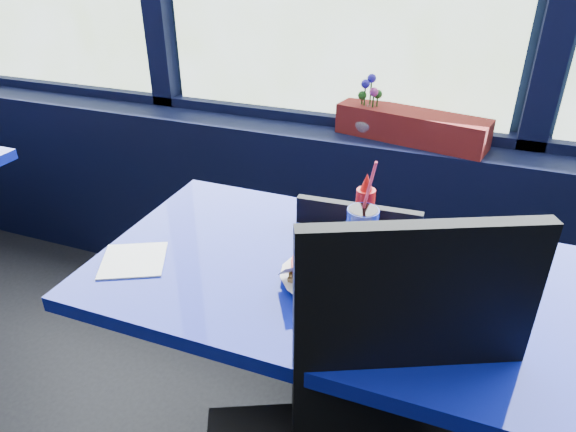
# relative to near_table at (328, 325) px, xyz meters

# --- Properties ---
(window_sill) EXTENTS (5.00, 0.26, 0.80)m
(window_sill) POSITION_rel_near_table_xyz_m (-0.30, 0.87, -0.17)
(window_sill) COLOR black
(window_sill) RESTS_ON ground
(near_table) EXTENTS (1.20, 0.70, 0.75)m
(near_table) POSITION_rel_near_table_xyz_m (0.00, 0.00, 0.00)
(near_table) COLOR black
(near_table) RESTS_ON ground
(chair_near_back) EXTENTS (0.40, 0.40, 0.83)m
(chair_near_back) POSITION_rel_near_table_xyz_m (0.02, 0.33, -0.09)
(chair_near_back) COLOR black
(chair_near_back) RESTS_ON ground
(planter_box) EXTENTS (0.59, 0.26, 0.11)m
(planter_box) POSITION_rel_near_table_xyz_m (0.05, 0.87, 0.29)
(planter_box) COLOR maroon
(planter_box) RESTS_ON window_sill
(flower_vase) EXTENTS (0.14, 0.14, 0.23)m
(flower_vase) POSITION_rel_near_table_xyz_m (-0.12, 0.88, 0.30)
(flower_vase) COLOR silver
(flower_vase) RESTS_ON window_sill
(food_basket) EXTENTS (0.34, 0.34, 0.11)m
(food_basket) POSITION_rel_near_table_xyz_m (0.06, -0.04, 0.22)
(food_basket) COLOR #AE0F0B
(food_basket) RESTS_ON near_table
(ketchup_bottle) EXTENTS (0.05, 0.05, 0.20)m
(ketchup_bottle) POSITION_rel_near_table_xyz_m (0.04, 0.19, 0.27)
(ketchup_bottle) COLOR #AE0F0B
(ketchup_bottle) RESTS_ON near_table
(soda_cup) EXTENTS (0.08, 0.08, 0.28)m
(soda_cup) POSITION_rel_near_table_xyz_m (0.05, 0.10, 0.25)
(soda_cup) COLOR navy
(soda_cup) RESTS_ON near_table
(napkin) EXTENTS (0.21, 0.21, 0.00)m
(napkin) POSITION_rel_near_table_xyz_m (-0.49, -0.14, 0.18)
(napkin) COLOR white
(napkin) RESTS_ON near_table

